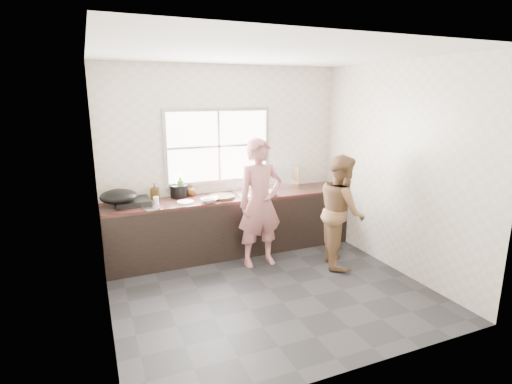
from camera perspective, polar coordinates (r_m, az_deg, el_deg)
name	(u,v)px	position (r m, az deg, el deg)	size (l,w,h in m)	color
floor	(269,289)	(4.95, 1.92, -13.73)	(3.60, 3.20, 0.01)	#27272A
ceiling	(271,53)	(4.42, 2.22, 19.25)	(3.60, 3.20, 0.01)	silver
wall_back	(225,159)	(5.96, -4.49, 4.71)	(3.60, 0.01, 2.70)	beige
wall_left	(99,195)	(4.09, -21.52, -0.36)	(0.01, 3.20, 2.70)	silver
wall_right	(396,168)	(5.49, 19.41, 3.21)	(0.01, 3.20, 2.70)	beige
wall_front	(359,219)	(3.16, 14.47, -3.78)	(3.60, 0.01, 2.70)	silver
cabinet	(233,225)	(5.90, -3.34, -4.78)	(3.60, 0.62, 0.82)	black
countertop	(232,197)	(5.77, -3.39, -0.73)	(3.60, 0.64, 0.04)	#371B16
sink	(255,193)	(5.89, -0.19, -0.17)	(0.55, 0.45, 0.02)	silver
faucet	(250,181)	(6.04, -0.93, 1.59)	(0.02, 0.02, 0.30)	silver
window_frame	(218,146)	(5.89, -5.40, 6.55)	(1.60, 0.05, 1.10)	#9EA0A5
window_glazing	(219,146)	(5.87, -5.33, 6.52)	(1.50, 0.01, 1.00)	white
woman	(260,207)	(5.36, 0.60, -2.20)	(0.59, 0.39, 1.62)	#BD7171
person_side	(341,211)	(5.50, 12.12, -2.64)	(0.74, 0.57, 1.52)	brown
cutting_board	(222,197)	(5.64, -4.94, -0.70)	(0.37, 0.37, 0.04)	#2E2212
cleaver	(212,197)	(5.55, -6.25, -0.72)	(0.19, 0.10, 0.01)	silver
bowl_mince	(209,200)	(5.45, -6.73, -1.18)	(0.22, 0.22, 0.05)	white
bowl_crabs	(270,194)	(5.77, 2.04, -0.23)	(0.18, 0.18, 0.06)	white
bowl_held	(272,193)	(5.77, 2.30, -0.19)	(0.21, 0.21, 0.06)	silver
black_pot	(179,191)	(5.78, -10.97, 0.13)	(0.24, 0.24, 0.17)	black
plate_food	(186,202)	(5.48, -10.03, -1.41)	(0.23, 0.23, 0.02)	white
bottle_green	(180,185)	(5.76, -10.74, 0.94)	(0.13, 0.13, 0.34)	#4FA034
bottle_brown_tall	(155,192)	(5.71, -14.26, -0.01)	(0.09, 0.10, 0.21)	#422E10
bottle_brown_short	(192,191)	(5.82, -9.18, 0.20)	(0.12, 0.12, 0.15)	#4F3213
glass_jar	(156,201)	(5.47, -14.09, -1.19)	(0.07, 0.07, 0.10)	silver
burner	(132,202)	(5.57, -17.27, -1.32)	(0.45, 0.45, 0.07)	black
wok	(119,196)	(5.41, -19.05, -0.61)	(0.47, 0.47, 0.18)	black
dish_rack	(283,176)	(6.29, 3.81, 2.23)	(0.45, 0.32, 0.34)	white
pot_lid_left	(152,208)	(5.30, -14.62, -2.18)	(0.26, 0.26, 0.01)	silver
pot_lid_right	(147,200)	(5.72, -15.25, -1.08)	(0.24, 0.24, 0.01)	silver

